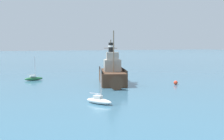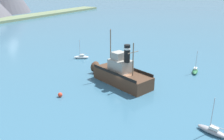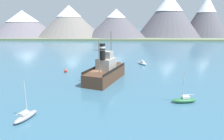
# 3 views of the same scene
# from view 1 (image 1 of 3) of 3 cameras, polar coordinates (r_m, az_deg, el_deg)

# --- Properties ---
(ground_plane) EXTENTS (600.00, 600.00, 0.00)m
(ground_plane) POSITION_cam_1_polar(r_m,az_deg,el_deg) (55.60, 1.16, -2.48)
(ground_plane) COLOR #38667F
(old_tugboat) EXTENTS (8.14, 14.70, 9.90)m
(old_tugboat) POSITION_cam_1_polar(r_m,az_deg,el_deg) (52.98, 0.04, -0.86)
(old_tugboat) COLOR #4C3323
(old_tugboat) RESTS_ON ground
(sailboat_grey) EXTENTS (2.17, 3.96, 4.90)m
(sailboat_grey) POSITION_cam_1_polar(r_m,az_deg,el_deg) (72.88, 0.52, -0.32)
(sailboat_grey) COLOR gray
(sailboat_grey) RESTS_ON ground
(sailboat_white) EXTENTS (2.85, 3.84, 4.90)m
(sailboat_white) POSITION_cam_1_polar(r_m,az_deg,el_deg) (35.36, -2.66, -6.21)
(sailboat_white) COLOR white
(sailboat_white) RESTS_ON ground
(sailboat_green) EXTENTS (3.91, 1.60, 4.90)m
(sailboat_green) POSITION_cam_1_polar(r_m,az_deg,el_deg) (60.49, -15.63, -1.64)
(sailboat_green) COLOR #286B3D
(sailboat_green) RESTS_ON ground
(mooring_buoy) EXTENTS (0.75, 0.75, 0.75)m
(mooring_buoy) POSITION_cam_1_polar(r_m,az_deg,el_deg) (53.43, 12.82, -2.51)
(mooring_buoy) COLOR red
(mooring_buoy) RESTS_ON ground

